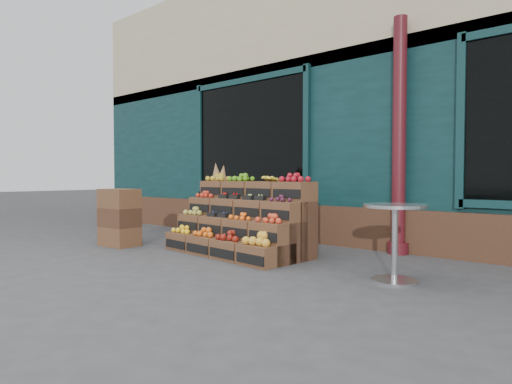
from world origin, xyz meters
The scene contains 6 objects.
ground centered at (0.00, 0.00, 0.00)m, with size 60.00×60.00×0.00m, color #3F3F42.
shop_facade centered at (0.00, 5.11, 2.40)m, with size 12.00×6.24×4.80m.
crate_display centered at (-0.49, 0.74, 0.39)m, with size 2.13×1.19×1.27m.
spare_crates centered at (-2.33, 0.00, 0.43)m, with size 0.59×0.42×0.87m.
bistro_table centered at (1.78, 0.47, 0.49)m, with size 0.62×0.62×0.78m.
shopkeeper centered at (-1.59, 2.68, 0.92)m, with size 0.67×0.44×1.84m, color #154A1E.
Camera 1 is at (3.43, -3.65, 1.05)m, focal length 30.00 mm.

